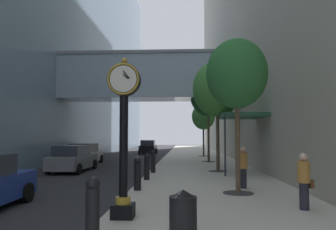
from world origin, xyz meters
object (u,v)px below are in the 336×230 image
bollard_third (138,173)px  bollard_fourth (147,166)px  bollard_nearest (93,207)px  street_tree_far (203,117)px  street_tree_mid_far (208,96)px  pedestrian_walking (304,180)px  car_black_far (148,147)px  street_tree_near (237,74)px  bollard_fifth (153,161)px  trash_bin (183,217)px  street_tree_mid_near (217,89)px  car_white_trailing (85,154)px  car_grey_mid (73,159)px  street_clock (124,129)px  pedestrian_by_clock (243,166)px

bollard_third → bollard_fourth: (0.00, 3.05, 0.00)m
bollard_nearest → bollard_fourth: same height
bollard_fourth → street_tree_far: 19.39m
street_tree_mid_far → pedestrian_walking: 18.07m
pedestrian_walking → car_black_far: size_ratio=0.36×
street_tree_near → bollard_fourth: bearing=136.5°
bollard_fifth → street_tree_near: size_ratio=0.22×
street_tree_mid_far → bollard_fifth: bearing=-114.3°
bollard_third → street_tree_far: street_tree_far is taller
street_tree_mid_far → bollard_nearest: bearing=-100.3°
bollard_fourth → trash_bin: size_ratio=1.19×
car_black_far → bollard_nearest: bearing=-85.3°
street_tree_mid_near → street_tree_mid_far: 7.44m
bollard_third → bollard_fifth: same height
street_tree_far → car_white_trailing: size_ratio=1.27×
bollard_fourth → bollard_third: bearing=-90.0°
pedestrian_walking → car_grey_mid: size_ratio=0.34×
street_clock → bollard_fifth: (-0.25, 10.35, -1.57)m
street_tree_far → bollard_third: bearing=-99.7°
street_tree_near → street_tree_mid_near: 7.44m
street_tree_far → pedestrian_walking: size_ratio=3.48×
bollard_nearest → car_black_far: (-2.85, 34.90, 0.03)m
bollard_fourth → pedestrian_by_clock: pedestrian_by_clock is taller
bollard_nearest → car_white_trailing: 20.20m
bollard_nearest → bollard_fourth: 9.15m
street_tree_near → trash_bin: (-1.95, -5.83, -3.79)m
bollard_fourth → bollard_nearest: bearing=-90.0°
bollard_third → car_black_far: size_ratio=0.29×
car_grey_mid → car_black_far: car_black_far is taller
bollard_fourth → car_black_far: (-2.85, 25.75, 0.03)m
bollard_fifth → street_tree_near: street_tree_near is taller
street_tree_mid_near → pedestrian_by_clock: size_ratio=4.00×
street_tree_mid_far → pedestrian_walking: (1.43, -17.42, -4.57)m
car_white_trailing → street_tree_mid_far: bearing=7.0°
street_clock → street_tree_mid_near: street_tree_mid_near is taller
street_tree_far → car_grey_mid: size_ratio=1.19×
pedestrian_walking → car_black_far: bearing=104.1°
street_clock → bollard_nearest: size_ratio=3.26×
bollard_nearest → pedestrian_walking: pedestrian_walking is taller
street_tree_mid_far → car_black_far: bearing=114.5°
bollard_nearest → car_black_far: 35.01m
bollard_third → street_tree_far: 22.35m
bollard_nearest → street_clock: bearing=82.1°
street_clock → bollard_third: (-0.25, 4.26, -1.57)m
bollard_fourth → pedestrian_by_clock: size_ratio=0.77×
street_tree_mid_near → car_white_trailing: size_ratio=1.50×
bollard_fifth → pedestrian_by_clock: (4.12, -5.39, 0.21)m
bollard_fourth → car_black_far: size_ratio=0.29×
street_tree_near → street_tree_mid_far: size_ratio=0.79×
street_tree_far → trash_bin: size_ratio=5.25×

